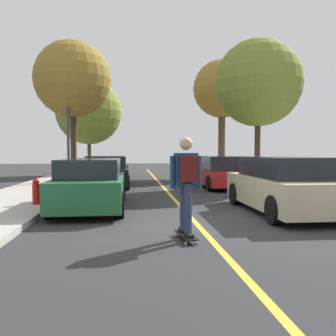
{
  "coord_description": "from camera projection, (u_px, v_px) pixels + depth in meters",
  "views": [
    {
      "loc": [
        -1.42,
        -7.57,
        1.58
      ],
      "look_at": [
        -0.14,
        4.75,
        1.0
      ],
      "focal_mm": 38.11,
      "sensor_mm": 36.0,
      "label": 1
    }
  ],
  "objects": [
    {
      "name": "streetlamp",
      "position": [
        68.0,
        107.0,
        16.13
      ],
      "size": [
        0.36,
        0.24,
        6.12
      ],
      "color": "#38383D",
      "rests_on": "sidewalk_left"
    },
    {
      "name": "center_line",
      "position": [
        174.0,
        199.0,
        11.72
      ],
      "size": [
        0.12,
        39.2,
        0.01
      ],
      "primitive_type": "cube",
      "color": "gold",
      "rests_on": "ground"
    },
    {
      "name": "fire_hydrant",
      "position": [
        36.0,
        192.0,
        9.72
      ],
      "size": [
        0.2,
        0.2,
        0.7
      ],
      "color": "#B2140F",
      "rests_on": "sidewalk_left"
    },
    {
      "name": "street_tree_left_nearest",
      "position": [
        73.0,
        80.0,
        17.11
      ],
      "size": [
        3.68,
        3.68,
        6.75
      ],
      "color": "#3D2D1E",
      "rests_on": "sidewalk_left"
    },
    {
      "name": "street_tree_left_near",
      "position": [
        89.0,
        112.0,
        23.62
      ],
      "size": [
        4.35,
        4.35,
        6.26
      ],
      "color": "#4C3823",
      "rests_on": "sidewalk_left"
    },
    {
      "name": "skateboarder",
      "position": [
        186.0,
        179.0,
        6.27
      ],
      "size": [
        0.59,
        0.71,
        1.73
      ],
      "color": "black",
      "rests_on": "skateboard"
    },
    {
      "name": "parked_car_right_nearest",
      "position": [
        284.0,
        185.0,
        9.17
      ],
      "size": [
        1.93,
        4.35,
        1.44
      ],
      "color": "#BCAD89",
      "rests_on": "ground"
    },
    {
      "name": "street_tree_right_nearest",
      "position": [
        258.0,
        83.0,
        15.71
      ],
      "size": [
        3.84,
        3.84,
        6.39
      ],
      "color": "#3D2D1E",
      "rests_on": "sidewalk_right"
    },
    {
      "name": "street_tree_right_near",
      "position": [
        222.0,
        90.0,
        21.93
      ],
      "size": [
        3.55,
        3.55,
        7.08
      ],
      "color": "#4C3823",
      "rests_on": "sidewalk_right"
    },
    {
      "name": "parked_car_left_nearest",
      "position": [
        91.0,
        184.0,
        9.79
      ],
      "size": [
        1.84,
        4.34,
        1.38
      ],
      "color": "#1E5B33",
      "rests_on": "ground"
    },
    {
      "name": "parked_car_left_far",
      "position": [
        113.0,
        167.0,
        22.15
      ],
      "size": [
        1.87,
        4.12,
        1.26
      ],
      "color": "maroon",
      "rests_on": "ground"
    },
    {
      "name": "parked_car_left_near",
      "position": [
        107.0,
        171.0,
        15.95
      ],
      "size": [
        2.06,
        4.58,
        1.38
      ],
      "color": "black",
      "rests_on": "ground"
    },
    {
      "name": "parked_car_right_near",
      "position": [
        221.0,
        172.0,
        15.6
      ],
      "size": [
        2.02,
        4.3,
        1.37
      ],
      "color": "maroon",
      "rests_on": "ground"
    },
    {
      "name": "ground",
      "position": [
        197.0,
        224.0,
        7.75
      ],
      "size": [
        80.0,
        80.0,
        0.0
      ],
      "primitive_type": "plane",
      "color": "#2D2D30"
    },
    {
      "name": "skateboard",
      "position": [
        186.0,
        235.0,
        6.35
      ],
      "size": [
        0.32,
        0.86,
        0.1
      ],
      "color": "black",
      "rests_on": "ground"
    }
  ]
}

